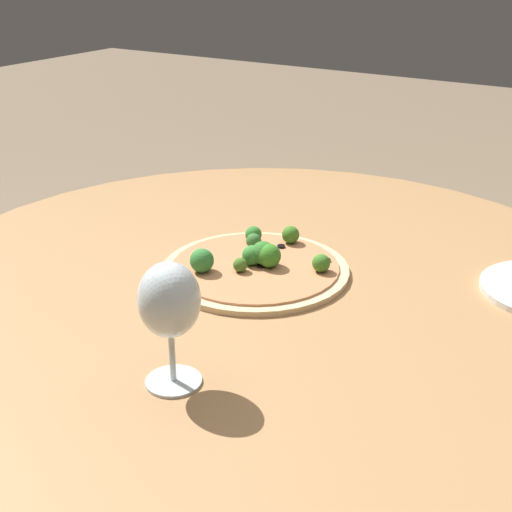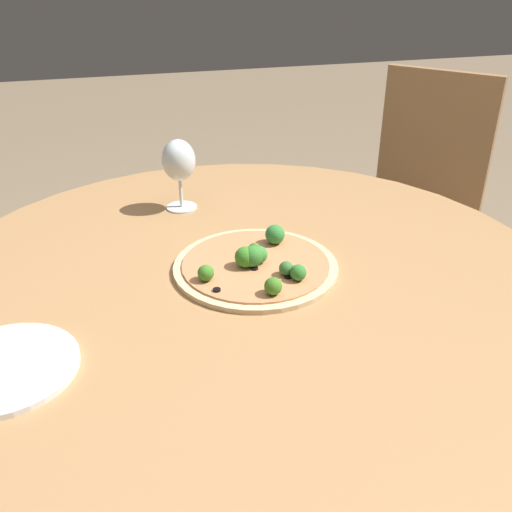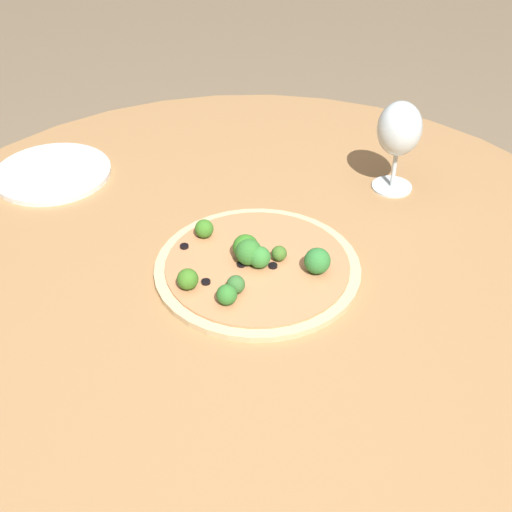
# 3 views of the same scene
# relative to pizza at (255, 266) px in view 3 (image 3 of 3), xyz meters

# --- Properties ---
(dining_table) EXTENTS (1.24, 1.24, 0.74)m
(dining_table) POSITION_rel_pizza_xyz_m (0.02, -0.00, -0.07)
(dining_table) COLOR #A87A4C
(dining_table) RESTS_ON ground_plane
(pizza) EXTENTS (0.32, 0.32, 0.06)m
(pizza) POSITION_rel_pizza_xyz_m (0.00, 0.00, 0.00)
(pizza) COLOR #DBBC89
(pizza) RESTS_ON dining_table
(wine_glass) EXTENTS (0.08, 0.08, 0.17)m
(wine_glass) POSITION_rel_pizza_xyz_m (0.09, -0.34, 0.10)
(wine_glass) COLOR silver
(wine_glass) RESTS_ON dining_table
(plate_near) EXTENTS (0.22, 0.22, 0.01)m
(plate_near) POSITION_rel_pizza_xyz_m (0.44, 0.18, -0.01)
(plate_near) COLOR silver
(plate_near) RESTS_ON dining_table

